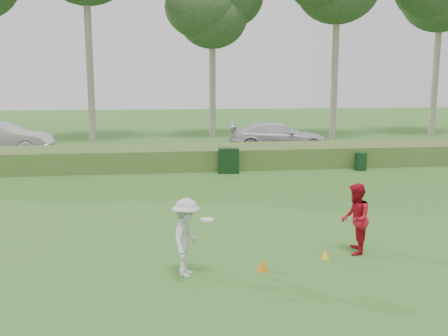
{
  "coord_description": "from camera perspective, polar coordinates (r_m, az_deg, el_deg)",
  "views": [
    {
      "loc": [
        -1.93,
        -10.09,
        3.76
      ],
      "look_at": [
        0.0,
        4.0,
        1.3
      ],
      "focal_mm": 40.0,
      "sensor_mm": 36.0,
      "label": 1
    }
  ],
  "objects": [
    {
      "name": "car_right",
      "position": [
        27.12,
        6.26,
        3.57
      ],
      "size": [
        5.65,
        3.02,
        1.56
      ],
      "primitive_type": "imported",
      "rotation": [
        0.0,
        0.0,
        1.41
      ],
      "color": "silver",
      "rests_on": "park_road"
    },
    {
      "name": "utility_cabinet",
      "position": [
        20.78,
        0.53,
        0.84
      ],
      "size": [
        0.87,
        0.58,
        1.04
      ],
      "primitive_type": "cube",
      "rotation": [
        0.0,
        0.0,
        -0.07
      ],
      "color": "black",
      "rests_on": "ground"
    },
    {
      "name": "car_mid",
      "position": [
        28.06,
        -24.07,
        3.08
      ],
      "size": [
        5.11,
        2.07,
        1.65
      ],
      "primitive_type": "imported",
      "rotation": [
        0.0,
        0.0,
        1.51
      ],
      "color": "silver",
      "rests_on": "park_road"
    },
    {
      "name": "cone_yellow",
      "position": [
        11.14,
        11.52,
        -9.59
      ],
      "size": [
        0.18,
        0.18,
        0.2
      ],
      "primitive_type": "cone",
      "color": "yellow",
      "rests_on": "ground"
    },
    {
      "name": "player_white",
      "position": [
        9.82,
        -4.3,
        -7.91
      ],
      "size": [
        0.96,
        1.13,
        1.55
      ],
      "rotation": [
        0.0,
        0.0,
        1.26
      ],
      "color": "silver",
      "rests_on": "ground"
    },
    {
      "name": "ground",
      "position": [
        10.94,
        2.89,
        -10.3
      ],
      "size": [
        120.0,
        120.0,
        0.0
      ],
      "primitive_type": "plane",
      "color": "#2E6722",
      "rests_on": "ground"
    },
    {
      "name": "cone_orange",
      "position": [
        10.26,
        4.4,
        -10.97
      ],
      "size": [
        0.23,
        0.23,
        0.25
      ],
      "primitive_type": "cone",
      "color": "orange",
      "rests_on": "ground"
    },
    {
      "name": "park_road",
      "position": [
        27.41,
        -3.69,
        1.98
      ],
      "size": [
        80.0,
        6.0,
        0.06
      ],
      "primitive_type": "cube",
      "color": "#2D2D2D",
      "rests_on": "ground"
    },
    {
      "name": "trash_bin",
      "position": [
        22.23,
        15.35,
        0.74
      ],
      "size": [
        0.68,
        0.68,
        0.78
      ],
      "primitive_type": "cylinder",
      "rotation": [
        0.0,
        0.0,
        -0.41
      ],
      "color": "black",
      "rests_on": "ground"
    },
    {
      "name": "player_red",
      "position": [
        11.41,
        14.78,
        -5.63
      ],
      "size": [
        0.83,
        0.93,
        1.57
      ],
      "primitive_type": "imported",
      "rotation": [
        0.0,
        0.0,
        -1.94
      ],
      "color": "#B20F20",
      "rests_on": "ground"
    },
    {
      "name": "reed_strip",
      "position": [
        22.42,
        -2.77,
        1.31
      ],
      "size": [
        80.0,
        3.0,
        0.9
      ],
      "primitive_type": "cube",
      "color": "#446528",
      "rests_on": "ground"
    },
    {
      "name": "tree_4",
      "position": [
        35.15,
        -1.36,
        17.72
      ],
      "size": [
        6.24,
        6.24,
        11.5
      ],
      "color": "gray",
      "rests_on": "ground"
    }
  ]
}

